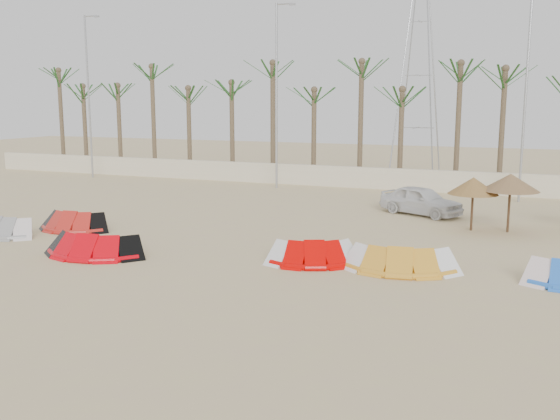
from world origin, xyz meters
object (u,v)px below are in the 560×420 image
at_px(parasol_left, 473,186).
at_px(parasol_mid, 511,182).
at_px(kite_grey, 6,225).
at_px(kite_red_right, 317,250).
at_px(kite_orange, 402,256).
at_px(car, 421,200).
at_px(kite_red_left, 78,220).
at_px(kite_red_mid, 99,243).

bearing_deg(parasol_left, parasol_mid, 8.03).
bearing_deg(kite_grey, kite_red_right, 2.85).
bearing_deg(kite_orange, kite_grey, -176.72).
bearing_deg(kite_grey, kite_orange, 3.28).
xyz_separation_m(kite_grey, car, (14.61, 10.91, 0.27)).
bearing_deg(car, parasol_mid, -98.67).
bearing_deg(kite_red_left, car, 35.33).
xyz_separation_m(kite_grey, kite_red_right, (12.96, 0.64, -0.00)).
bearing_deg(car, parasol_left, -113.03).
height_order(kite_red_right, parasol_left, parasol_left).
xyz_separation_m(kite_grey, kite_red_left, (1.95, 1.93, -0.00)).
bearing_deg(kite_orange, kite_red_left, 175.73).
distance_m(kite_orange, parasol_mid, 8.05).
distance_m(kite_orange, car, 10.08).
bearing_deg(kite_red_left, parasol_left, 21.87).
xyz_separation_m(kite_grey, parasol_mid, (18.61, 8.25, 1.64)).
relative_size(kite_red_mid, car, 0.94).
height_order(kite_red_mid, kite_orange, same).
bearing_deg(kite_red_left, kite_orange, -4.27).
distance_m(kite_grey, kite_red_left, 2.75).
height_order(kite_red_left, car, car).
distance_m(kite_red_mid, car, 15.15).
xyz_separation_m(kite_red_mid, parasol_left, (11.64, 9.28, 1.45)).
distance_m(kite_red_mid, parasol_left, 14.96).
height_order(parasol_mid, car, parasol_mid).
bearing_deg(kite_red_right, kite_red_left, 173.32).
bearing_deg(car, kite_orange, -148.52).
relative_size(kite_red_left, parasol_left, 1.43).
bearing_deg(parasol_left, kite_red_mid, -141.43).
distance_m(kite_grey, parasol_mid, 20.43).
distance_m(kite_red_left, kite_red_right, 11.09).
bearing_deg(parasol_mid, kite_red_mid, -144.03).
distance_m(parasol_mid, car, 4.99).
height_order(kite_orange, parasol_mid, parasol_mid).
bearing_deg(parasol_mid, parasol_left, -171.97).
relative_size(kite_grey, car, 0.78).
bearing_deg(kite_orange, kite_red_right, -174.75).
xyz_separation_m(kite_red_left, parasol_left, (15.24, 6.12, 1.45)).
xyz_separation_m(kite_red_left, parasol_mid, (16.66, 6.32, 1.64)).
xyz_separation_m(kite_red_right, kite_orange, (2.80, 0.26, 0.00)).
bearing_deg(kite_red_right, kite_red_mid, -165.81).
bearing_deg(parasol_left, kite_red_right, -119.72).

